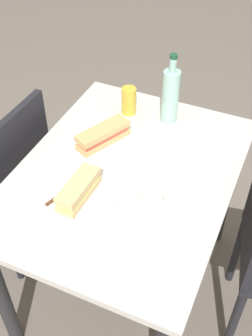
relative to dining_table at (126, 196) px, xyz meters
The scene contains 13 objects.
ground_plane 0.63m from the dining_table, ahead, with size 8.00×8.00×0.00m, color #6B6056.
dining_table is the anchor object (origin of this frame).
chair_far 0.60m from the dining_table, 90.12° to the left, with size 0.41×0.41×0.88m.
plate_near 0.25m from the dining_table, 154.70° to the left, with size 0.24×0.24×0.01m, color white.
baguette_sandwich_near 0.28m from the dining_table, 154.70° to the left, with size 0.20×0.08×0.07m.
knife_near 0.29m from the dining_table, 143.64° to the left, with size 0.17×0.07×0.01m.
plate_far 0.23m from the dining_table, 54.13° to the left, with size 0.24×0.24×0.01m, color white.
baguette_sandwich_far 0.25m from the dining_table, 54.13° to the left, with size 0.23×0.16×0.07m.
knife_far 0.28m from the dining_table, 59.30° to the left, with size 0.18×0.06×0.01m.
water_bottle 0.45m from the dining_table, ahead, with size 0.07×0.07×0.31m.
beer_glass 0.42m from the dining_table, 22.18° to the left, with size 0.06×0.06×0.12m, color gold.
olive_bowl 0.21m from the dining_table, 120.75° to the right, with size 0.09×0.09×0.03m, color silver.
paper_napkin 0.46m from the dining_table, 38.61° to the right, with size 0.14×0.14×0.00m, color white.
Camera 1 is at (-1.05, -0.47, 1.86)m, focal length 45.46 mm.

